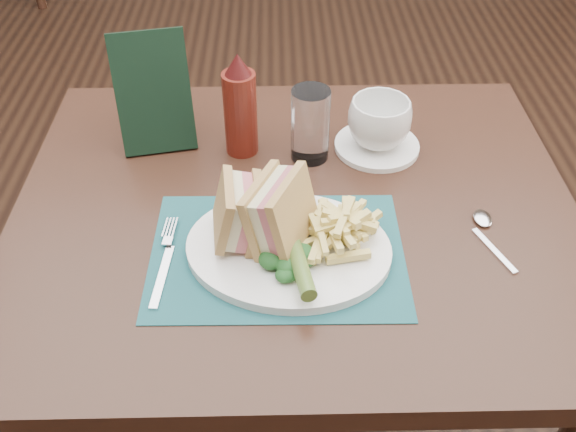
{
  "coord_description": "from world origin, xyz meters",
  "views": [
    {
      "loc": [
        -0.03,
        -1.28,
        1.41
      ],
      "look_at": [
        -0.01,
        -0.58,
        0.8
      ],
      "focal_mm": 40.0,
      "sensor_mm": 36.0,
      "label": 1
    }
  ],
  "objects_px": {
    "table_main": "(294,349)",
    "check_presenter": "(153,93)",
    "plate": "(288,249)",
    "sandwich_half_a": "(224,213)",
    "drinking_glass": "(310,125)",
    "sandwich_half_b": "(267,208)",
    "coffee_cup": "(379,123)",
    "placemat": "(277,254)",
    "saucer": "(377,146)",
    "ketchup_bottle": "(240,104)"
  },
  "relations": [
    {
      "from": "plate",
      "to": "sandwich_half_b",
      "type": "bearing_deg",
      "value": 156.84
    },
    {
      "from": "sandwich_half_b",
      "to": "coffee_cup",
      "type": "xyz_separation_m",
      "value": [
        0.19,
        0.24,
        -0.02
      ]
    },
    {
      "from": "table_main",
      "to": "plate",
      "type": "height_order",
      "value": "plate"
    },
    {
      "from": "table_main",
      "to": "ketchup_bottle",
      "type": "height_order",
      "value": "ketchup_bottle"
    },
    {
      "from": "ketchup_bottle",
      "to": "sandwich_half_a",
      "type": "bearing_deg",
      "value": -93.67
    },
    {
      "from": "plate",
      "to": "check_presenter",
      "type": "height_order",
      "value": "check_presenter"
    },
    {
      "from": "table_main",
      "to": "plate",
      "type": "relative_size",
      "value": 3.0
    },
    {
      "from": "sandwich_half_b",
      "to": "check_presenter",
      "type": "bearing_deg",
      "value": 150.51
    },
    {
      "from": "drinking_glass",
      "to": "check_presenter",
      "type": "xyz_separation_m",
      "value": [
        -0.27,
        0.05,
        0.04
      ]
    },
    {
      "from": "coffee_cup",
      "to": "check_presenter",
      "type": "distance_m",
      "value": 0.39
    },
    {
      "from": "sandwich_half_b",
      "to": "check_presenter",
      "type": "distance_m",
      "value": 0.33
    },
    {
      "from": "plate",
      "to": "sandwich_half_a",
      "type": "xyz_separation_m",
      "value": [
        -0.09,
        0.02,
        0.06
      ]
    },
    {
      "from": "placemat",
      "to": "coffee_cup",
      "type": "distance_m",
      "value": 0.32
    },
    {
      "from": "sandwich_half_a",
      "to": "saucer",
      "type": "distance_m",
      "value": 0.36
    },
    {
      "from": "coffee_cup",
      "to": "check_presenter",
      "type": "bearing_deg",
      "value": 175.99
    },
    {
      "from": "placemat",
      "to": "sandwich_half_a",
      "type": "distance_m",
      "value": 0.1
    },
    {
      "from": "table_main",
      "to": "plate",
      "type": "distance_m",
      "value": 0.4
    },
    {
      "from": "table_main",
      "to": "saucer",
      "type": "height_order",
      "value": "saucer"
    },
    {
      "from": "table_main",
      "to": "ketchup_bottle",
      "type": "xyz_separation_m",
      "value": [
        -0.09,
        0.15,
        0.47
      ]
    },
    {
      "from": "saucer",
      "to": "coffee_cup",
      "type": "bearing_deg",
      "value": 0.0
    },
    {
      "from": "drinking_glass",
      "to": "ketchup_bottle",
      "type": "relative_size",
      "value": 0.7
    },
    {
      "from": "saucer",
      "to": "sandwich_half_a",
      "type": "bearing_deg",
      "value": -136.03
    },
    {
      "from": "sandwich_half_a",
      "to": "saucer",
      "type": "bearing_deg",
      "value": 38.45
    },
    {
      "from": "sandwich_half_b",
      "to": "saucer",
      "type": "relative_size",
      "value": 0.74
    },
    {
      "from": "saucer",
      "to": "check_presenter",
      "type": "relative_size",
      "value": 0.72
    },
    {
      "from": "coffee_cup",
      "to": "ketchup_bottle",
      "type": "xyz_separation_m",
      "value": [
        -0.24,
        0.0,
        0.04
      ]
    },
    {
      "from": "placemat",
      "to": "drinking_glass",
      "type": "relative_size",
      "value": 2.85
    },
    {
      "from": "table_main",
      "to": "sandwich_half_a",
      "type": "relative_size",
      "value": 9.31
    },
    {
      "from": "drinking_glass",
      "to": "coffee_cup",
      "type": "bearing_deg",
      "value": 10.06
    },
    {
      "from": "saucer",
      "to": "table_main",
      "type": "bearing_deg",
      "value": -134.14
    },
    {
      "from": "sandwich_half_b",
      "to": "saucer",
      "type": "distance_m",
      "value": 0.32
    },
    {
      "from": "coffee_cup",
      "to": "sandwich_half_a",
      "type": "bearing_deg",
      "value": -136.03
    },
    {
      "from": "sandwich_half_b",
      "to": "placemat",
      "type": "bearing_deg",
      "value": -29.23
    },
    {
      "from": "table_main",
      "to": "sandwich_half_a",
      "type": "distance_m",
      "value": 0.46
    },
    {
      "from": "sandwich_half_b",
      "to": "coffee_cup",
      "type": "relative_size",
      "value": 1.02
    },
    {
      "from": "plate",
      "to": "drinking_glass",
      "type": "height_order",
      "value": "drinking_glass"
    },
    {
      "from": "sandwich_half_a",
      "to": "check_presenter",
      "type": "distance_m",
      "value": 0.3
    },
    {
      "from": "plate",
      "to": "saucer",
      "type": "relative_size",
      "value": 2.0
    },
    {
      "from": "sandwich_half_b",
      "to": "drinking_glass",
      "type": "distance_m",
      "value": 0.23
    },
    {
      "from": "saucer",
      "to": "check_presenter",
      "type": "height_order",
      "value": "check_presenter"
    },
    {
      "from": "placemat",
      "to": "sandwich_half_b",
      "type": "bearing_deg",
      "value": 125.74
    },
    {
      "from": "placemat",
      "to": "plate",
      "type": "height_order",
      "value": "plate"
    },
    {
      "from": "drinking_glass",
      "to": "ketchup_bottle",
      "type": "xyz_separation_m",
      "value": [
        -0.12,
        0.02,
        0.03
      ]
    },
    {
      "from": "table_main",
      "to": "check_presenter",
      "type": "distance_m",
      "value": 0.56
    },
    {
      "from": "check_presenter",
      "to": "saucer",
      "type": "bearing_deg",
      "value": -15.21
    },
    {
      "from": "sandwich_half_b",
      "to": "coffee_cup",
      "type": "height_order",
      "value": "sandwich_half_b"
    },
    {
      "from": "coffee_cup",
      "to": "ketchup_bottle",
      "type": "distance_m",
      "value": 0.24
    },
    {
      "from": "saucer",
      "to": "sandwich_half_b",
      "type": "bearing_deg",
      "value": -128.41
    },
    {
      "from": "sandwich_half_a",
      "to": "drinking_glass",
      "type": "bearing_deg",
      "value": 53.66
    },
    {
      "from": "sandwich_half_a",
      "to": "table_main",
      "type": "bearing_deg",
      "value": 35.57
    }
  ]
}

